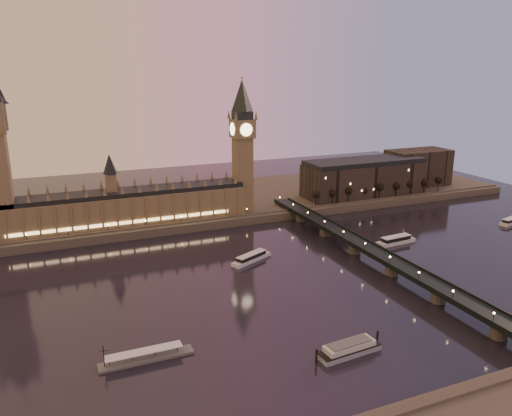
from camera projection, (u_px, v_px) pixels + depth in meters
The scene contains 20 objects.
ground at pixel (232, 288), 272.62m from camera, with size 700.00×700.00×0.00m, color black.
far_embankment at pixel (198, 203), 429.28m from camera, with size 560.00×130.00×6.00m, color #423D35.
palace_of_westminster at pixel (121, 203), 358.99m from camera, with size 180.00×26.62×52.00m.
big_ben at pixel (242, 138), 382.55m from camera, with size 17.68×17.68×104.00m.
westminster_bridge at pixel (372, 255), 305.29m from camera, with size 13.20×260.00×15.30m.
city_block at pixel (382, 174), 455.35m from camera, with size 155.00×45.00×34.00m.
bare_tree_0 at pixel (317, 195), 407.85m from camera, with size 6.00×6.00×12.20m.
bare_tree_1 at pixel (334, 194), 413.70m from camera, with size 6.00×6.00×12.20m.
bare_tree_2 at pixel (350, 192), 419.55m from camera, with size 6.00×6.00×12.20m.
bare_tree_3 at pixel (365, 190), 425.40m from camera, with size 6.00×6.00×12.20m.
bare_tree_4 at pixel (380, 188), 431.25m from camera, with size 6.00×6.00×12.20m.
bare_tree_5 at pixel (395, 187), 437.10m from camera, with size 6.00×6.00×12.20m.
bare_tree_6 at pixel (410, 185), 442.95m from camera, with size 6.00×6.00×12.20m.
bare_tree_7 at pixel (424, 184), 448.80m from camera, with size 6.00×6.00×12.20m.
bare_tree_8 at pixel (437, 182), 454.65m from camera, with size 6.00×6.00×12.20m.
cruise_boat_a at pixel (251, 258), 310.07m from camera, with size 29.81×19.14×4.81m.
cruise_boat_b at pixel (396, 240), 340.33m from camera, with size 29.67×9.75×5.38m.
cruise_boat_c at pixel (510, 221), 383.62m from camera, with size 23.38×11.62×4.51m.
moored_barge at pixel (349, 348), 209.42m from camera, with size 32.67×10.14×6.01m.
pontoon_pier at pixel (146, 357), 205.44m from camera, with size 38.89×6.48×10.37m.
Camera 1 is at (-84.84, -235.82, 116.62)m, focal length 35.00 mm.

